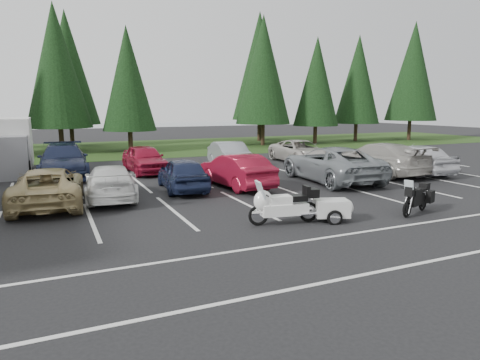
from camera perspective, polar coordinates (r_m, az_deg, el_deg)
name	(u,v)px	position (r m, az deg, el deg)	size (l,w,h in m)	color
ground	(246,212)	(14.54, 0.79, -4.29)	(120.00, 120.00, 0.00)	black
grass_strip	(126,149)	(37.43, -14.97, 4.07)	(80.00, 16.00, 0.01)	#1C3912
lake_water	(118,129)	(68.60, -15.94, 6.50)	(70.00, 50.00, 0.02)	gray
box_truck	(6,147)	(25.45, -28.78, 3.89)	(2.40, 5.60, 2.90)	silver
stall_markings	(224,200)	(16.33, -2.18, -2.71)	(32.00, 16.00, 0.01)	silver
conifer_4	(56,66)	(35.82, -23.30, 13.84)	(4.80, 4.80, 11.17)	#332316
conifer_5	(128,79)	(34.95, -14.73, 12.94)	(4.14, 4.14, 9.63)	#332316
conifer_6	(263,70)	(39.36, 3.12, 14.43)	(4.93, 4.93, 11.48)	#332316
conifer_7	(317,82)	(41.85, 10.19, 12.79)	(4.27, 4.27, 9.94)	#332316
conifer_8	(358,80)	(45.80, 15.46, 12.78)	(4.53, 4.53, 10.56)	#332316
conifer_9	(413,71)	(48.95, 22.08, 13.27)	(5.19, 5.19, 12.10)	#332316
conifer_back_b	(68,68)	(40.45, -22.01, 13.71)	(4.97, 4.97, 11.58)	#332316
conifer_back_c	(260,66)	(44.50, 2.63, 14.91)	(5.50, 5.50, 12.81)	#332316
car_near_2	(48,187)	(16.74, -24.20, -0.85)	(2.31, 5.01, 1.39)	tan
car_near_3	(111,182)	(17.17, -16.88, -0.28)	(1.85, 4.56, 1.32)	white
car_near_4	(183,174)	(18.31, -7.65, 0.82)	(1.67, 4.15, 1.41)	#1A2241
car_near_5	(236,170)	(18.89, -0.52, 1.29)	(1.57, 4.50, 1.48)	maroon
car_near_6	(331,164)	(20.80, 12.01, 2.12)	(2.76, 5.99, 1.67)	gray
car_near_7	(378,159)	(23.57, 17.89, 2.74)	(2.33, 5.73, 1.66)	#9F9A91
car_near_8	(415,158)	(24.52, 22.26, 2.69)	(1.91, 4.76, 1.62)	silver
car_far_1	(63,161)	(23.37, -22.49, 2.40)	(2.31, 5.69, 1.65)	#161E39
car_far_2	(145,159)	(23.54, -12.60, 2.76)	(1.76, 4.37, 1.49)	maroon
car_far_3	(231,155)	(24.64, -1.27, 3.31)	(1.58, 4.54, 1.50)	gray
car_far_4	(300,151)	(27.46, 8.01, 3.80)	(2.35, 5.09, 1.41)	#BDB5AD
touring_motorcycle	(284,202)	(13.03, 5.92, -2.89)	(2.49, 0.77, 1.38)	white
cargo_trailer	(331,210)	(13.63, 12.10, -3.98)	(1.50, 0.84, 0.69)	silver
adventure_motorcycle	(416,196)	(15.31, 22.40, -1.94)	(2.05, 0.71, 1.25)	black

